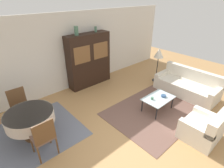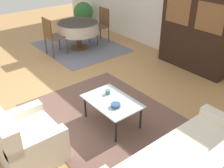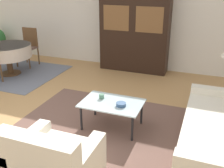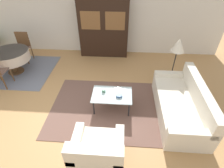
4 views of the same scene
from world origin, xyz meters
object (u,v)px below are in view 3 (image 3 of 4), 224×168
dining_chair_far (28,44)px  bowl (121,104)px  armchair (53,164)px  cup (102,96)px  coffee_table (112,105)px  display_cabinet (135,32)px  dining_table (7,51)px  couch (224,134)px

dining_chair_far → bowl: dining_chair_far is taller
armchair → bowl: 1.42m
armchair → cup: armchair is taller
cup → armchair: bearing=-88.1°
coffee_table → display_cabinet: 2.93m
dining_table → bowl: (3.41, -1.47, -0.12)m
couch → cup: couch is taller
coffee_table → bowl: (0.17, -0.06, 0.07)m
coffee_table → dining_chair_far: 3.92m
coffee_table → cup: cup is taller
display_cabinet → cup: bearing=-84.2°
couch → display_cabinet: display_cabinet is taller
coffee_table → bowl: 0.19m
couch → armchair: size_ratio=2.26×
display_cabinet → armchair: bearing=-85.6°
display_cabinet → dining_chair_far: size_ratio=1.99×
cup → bowl: (0.38, -0.14, -0.01)m
armchair → dining_table: bearing=137.3°
coffee_table → bowl: bowl is taller
cup → bowl: 0.40m
coffee_table → cup: (-0.21, 0.08, 0.08)m
dining_chair_far → bowl: (3.41, -2.26, -0.10)m
armchair → display_cabinet: display_cabinet is taller
couch → bowl: couch is taller
coffee_table → dining_chair_far: bearing=145.9°
armchair → dining_table: armchair is taller
armchair → dining_chair_far: (-3.08, 3.63, 0.26)m
armchair → dining_chair_far: dining_chair_far is taller
couch → display_cabinet: bearing=36.0°
couch → coffee_table: size_ratio=2.20×
coffee_table → dining_table: 3.54m
couch → coffee_table: bearing=86.7°
armchair → display_cabinet: bearing=94.4°
couch → dining_table: couch is taller
coffee_table → dining_chair_far: dining_chair_far is taller
display_cabinet → bowl: display_cabinet is taller
armchair → dining_table: (-3.08, 2.84, 0.28)m
dining_table → dining_chair_far: 0.79m
dining_chair_far → cup: (3.03, -2.12, -0.10)m
armchair → dining_table: 4.20m
display_cabinet → bowl: size_ratio=13.16×
coffee_table → dining_chair_far: (-3.24, 2.19, 0.17)m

